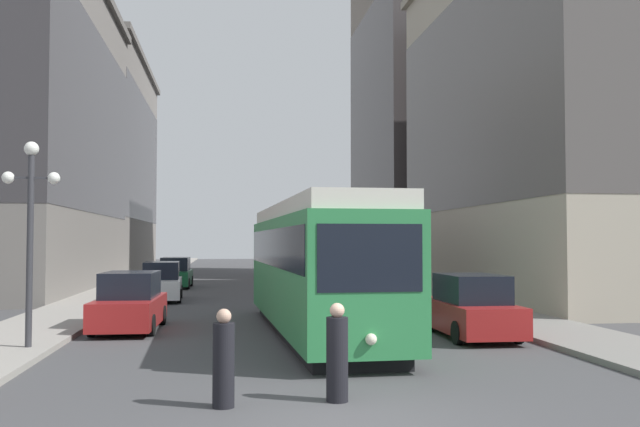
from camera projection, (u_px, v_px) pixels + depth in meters
name	position (u px, v px, depth m)	size (l,w,h in m)	color
ground_plane	(359.00, 421.00, 10.67)	(200.00, 200.00, 0.00)	#424244
sidewalk_left	(143.00, 279.00, 49.20)	(3.06, 120.00, 0.15)	gray
sidewalk_right	(359.00, 278.00, 51.34)	(3.06, 120.00, 0.15)	gray
streetcar	(315.00, 264.00, 20.76)	(3.12, 13.84, 3.89)	black
transit_bus	(362.00, 258.00, 33.66)	(2.83, 11.14, 3.45)	black
parked_car_left_near	(175.00, 274.00, 41.52)	(1.95, 4.67, 1.82)	black
parked_car_left_mid	(130.00, 303.00, 21.63)	(1.98, 4.62, 1.82)	black
parked_car_right_far	(470.00, 308.00, 20.06)	(1.92, 4.52, 1.82)	black
parked_car_left_far	(161.00, 283.00, 32.37)	(2.03, 4.60, 1.82)	black
pedestrian_crossing_near	(337.00, 355.00, 12.01)	(0.38, 0.38, 1.71)	black
pedestrian_crossing_far	(224.00, 361.00, 11.58)	(0.37, 0.37, 1.65)	black
lamp_post_left_near	(31.00, 211.00, 17.32)	(1.41, 0.36, 5.15)	#333338
building_left_midblock	(78.00, 163.00, 61.51)	(12.09, 23.75, 19.02)	slate
building_right_corner	(431.00, 112.00, 56.23)	(10.87, 16.92, 25.93)	slate
building_right_midblock	(603.00, 111.00, 34.74)	(15.38, 21.15, 18.18)	#B2A893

